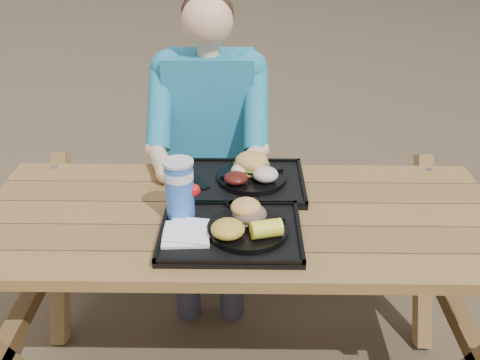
{
  "coord_description": "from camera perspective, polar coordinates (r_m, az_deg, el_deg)",
  "views": [
    {
      "loc": [
        0.02,
        -1.56,
        1.72
      ],
      "look_at": [
        0.0,
        0.0,
        0.88
      ],
      "focal_mm": 40.0,
      "sensor_mm": 36.0,
      "label": 1
    }
  ],
  "objects": [
    {
      "name": "tray_far",
      "position": [
        2.01,
        0.41,
        -0.35
      ],
      "size": [
        0.45,
        0.35,
        0.02
      ],
      "primitive_type": "cube",
      "color": "black",
      "rests_on": "picnic_table"
    },
    {
      "name": "picnic_table",
      "position": [
        2.06,
        0.0,
        -12.43
      ],
      "size": [
        1.8,
        1.49,
        0.75
      ],
      "primitive_type": null,
      "color": "#999999",
      "rests_on": "ground"
    },
    {
      "name": "diner",
      "position": [
        2.45,
        -3.08,
        2.07
      ],
      "size": [
        0.48,
        0.84,
        1.28
      ],
      "primitive_type": null,
      "color": "#1BABC2",
      "rests_on": "ground"
    },
    {
      "name": "baked_beans",
      "position": [
        1.94,
        -0.45,
        0.21
      ],
      "size": [
        0.09,
        0.09,
        0.04
      ],
      "primitive_type": "ellipsoid",
      "color": "#4B120F",
      "rests_on": "plate_far"
    },
    {
      "name": "cutlery_far",
      "position": [
        2.02,
        -4.71,
        0.14
      ],
      "size": [
        0.11,
        0.17,
        0.01
      ],
      "primitive_type": "cube",
      "rotation": [
        0.0,
        0.0,
        0.52
      ],
      "color": "black",
      "rests_on": "tray_far"
    },
    {
      "name": "condiment_mustard",
      "position": [
        1.81,
        0.71,
        -2.79
      ],
      "size": [
        0.06,
        0.06,
        0.03
      ],
      "primitive_type": "cylinder",
      "color": "gold",
      "rests_on": "tray_near"
    },
    {
      "name": "tray_near",
      "position": [
        1.72,
        -0.99,
        -5.68
      ],
      "size": [
        0.45,
        0.35,
        0.02
      ],
      "primitive_type": "cube",
      "color": "black",
      "rests_on": "picnic_table"
    },
    {
      "name": "potato_salad",
      "position": [
        1.95,
        2.74,
        0.59
      ],
      "size": [
        0.09,
        0.09,
        0.05
      ],
      "primitive_type": "ellipsoid",
      "color": "beige",
      "rests_on": "plate_far"
    },
    {
      "name": "condiment_bbq",
      "position": [
        1.82,
        -0.69,
        -2.82
      ],
      "size": [
        0.05,
        0.05,
        0.03
      ],
      "primitive_type": "cylinder",
      "color": "black",
      "rests_on": "tray_near"
    },
    {
      "name": "soda_cup",
      "position": [
        1.76,
        -6.46,
        -1.06
      ],
      "size": [
        0.09,
        0.09,
        0.19
      ],
      "primitive_type": "cylinder",
      "color": "blue",
      "rests_on": "tray_near"
    },
    {
      "name": "burger",
      "position": [
        2.0,
        1.25,
        2.42
      ],
      "size": [
        0.13,
        0.13,
        0.11
      ],
      "primitive_type": null,
      "color": "gold",
      "rests_on": "plate_far"
    },
    {
      "name": "corn_cob",
      "position": [
        1.64,
        2.83,
        -5.22
      ],
      "size": [
        0.12,
        0.12,
        0.06
      ],
      "primitive_type": null,
      "rotation": [
        0.0,
        0.0,
        0.25
      ],
      "color": "#FFFA35",
      "rests_on": "plate_near"
    },
    {
      "name": "plate_far",
      "position": [
        2.01,
        1.27,
        0.28
      ],
      "size": [
        0.26,
        0.26,
        0.02
      ],
      "primitive_type": "cylinder",
      "color": "black",
      "rests_on": "tray_far"
    },
    {
      "name": "mac_cheese",
      "position": [
        1.64,
        -1.31,
        -5.25
      ],
      "size": [
        0.11,
        0.11,
        0.05
      ],
      "primitive_type": "ellipsoid",
      "color": "gold",
      "rests_on": "plate_near"
    },
    {
      "name": "napkin_stack",
      "position": [
        1.7,
        -5.75,
        -5.65
      ],
      "size": [
        0.15,
        0.15,
        0.02
      ],
      "primitive_type": "cube",
      "rotation": [
        0.0,
        0.0,
        0.05
      ],
      "color": "white",
      "rests_on": "tray_near"
    },
    {
      "name": "plate_near",
      "position": [
        1.71,
        0.85,
        -5.23
      ],
      "size": [
        0.26,
        0.26,
        0.02
      ],
      "primitive_type": "cylinder",
      "color": "black",
      "rests_on": "tray_near"
    },
    {
      "name": "sandwich",
      "position": [
        1.7,
        1.03,
        -2.73
      ],
      "size": [
        0.1,
        0.1,
        0.11
      ],
      "primitive_type": null,
      "color": "#E39D50",
      "rests_on": "plate_near"
    }
  ]
}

